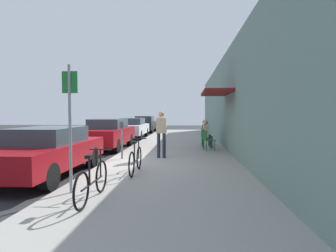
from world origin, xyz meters
TOP-DOWN VIEW (x-y plane):
  - ground_plane at (0.00, 0.00)m, footprint 60.00×60.00m
  - sidewalk_slab at (2.25, 2.00)m, footprint 4.50×32.00m
  - building_facade at (4.64, 2.01)m, footprint 1.40×32.00m
  - parked_car_0 at (-1.10, -1.49)m, footprint 1.80×4.40m
  - parked_car_1 at (-1.10, 4.22)m, footprint 1.80×4.40m
  - parked_car_2 at (-1.10, 10.06)m, footprint 1.80×4.40m
  - parked_car_3 at (-1.10, 15.70)m, footprint 1.80×4.40m
  - parking_meter at (0.45, 0.78)m, footprint 0.12×0.10m
  - street_sign at (0.40, -3.34)m, footprint 0.32×0.06m
  - bicycle_0 at (1.01, -3.79)m, footprint 0.46×1.71m
  - bicycle_1 at (1.37, -1.42)m, footprint 0.46×1.71m
  - cafe_chair_0 at (3.64, 3.10)m, footprint 0.56×0.56m
  - cafe_chair_1 at (3.64, 4.11)m, footprint 0.48×0.48m
  - seated_patron_1 at (3.70, 4.11)m, footprint 0.45×0.38m
  - cafe_chair_2 at (3.64, 5.01)m, footprint 0.49×0.49m
  - seated_patron_2 at (3.70, 5.00)m, footprint 0.46×0.40m
  - pedestrian_standing at (1.83, 1.09)m, footprint 0.36×0.22m

SIDE VIEW (x-z plane):
  - ground_plane at x=0.00m, z-range 0.00..0.00m
  - sidewalk_slab at x=2.25m, z-range 0.00..0.12m
  - bicycle_0 at x=1.01m, z-range 0.03..0.93m
  - bicycle_1 at x=1.37m, z-range 0.03..0.93m
  - cafe_chair_0 at x=3.64m, z-range 0.19..1.06m
  - cafe_chair_1 at x=3.64m, z-range 0.19..1.06m
  - cafe_chair_2 at x=3.64m, z-range 0.19..1.06m
  - parked_car_0 at x=-1.10m, z-range 0.03..1.38m
  - parked_car_2 at x=-1.10m, z-range 0.03..1.43m
  - parked_car_1 at x=-1.10m, z-range 0.03..1.49m
  - parked_car_3 at x=-1.10m, z-range 0.02..1.51m
  - seated_patron_1 at x=3.70m, z-range 0.17..1.46m
  - seated_patron_2 at x=3.70m, z-range 0.17..1.46m
  - parking_meter at x=0.45m, z-range 0.23..1.55m
  - pedestrian_standing at x=1.83m, z-range 0.27..1.97m
  - street_sign at x=0.40m, z-range 0.34..2.94m
  - building_facade at x=4.64m, z-range 0.00..4.51m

